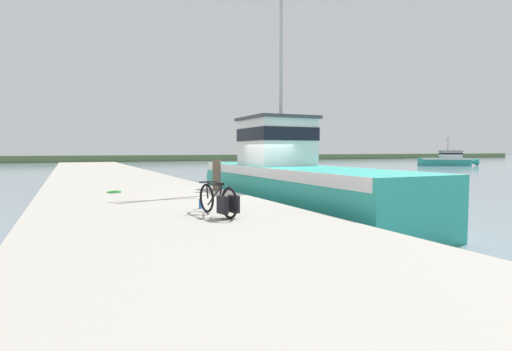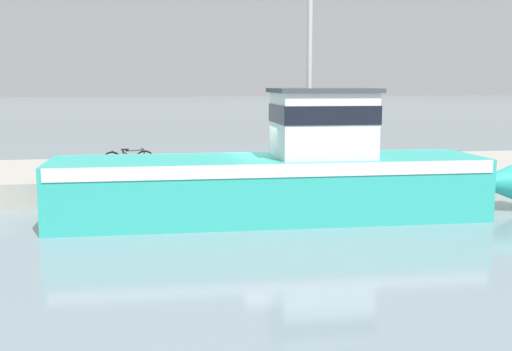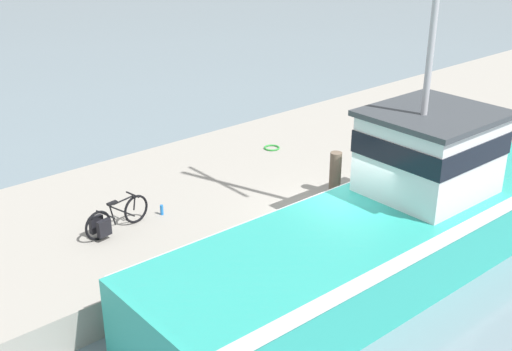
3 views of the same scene
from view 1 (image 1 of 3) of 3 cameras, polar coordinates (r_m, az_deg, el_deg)
ground_plane at (r=14.57m, az=0.20°, el=-5.37°), size 320.00×320.00×0.00m
dock_pier at (r=13.30m, az=-15.74°, el=-4.61°), size 6.29×80.00×0.81m
far_shoreline at (r=91.06m, az=-1.84°, el=2.61°), size 180.00×5.00×1.28m
fishing_boat_main at (r=15.02m, az=4.30°, el=-0.35°), size 3.06×13.93×9.93m
boat_blue_far at (r=63.19m, az=5.74°, el=2.24°), size 2.36×4.89×3.71m
boat_green_anchored at (r=64.42m, az=25.64°, el=2.05°), size 7.87×5.35×4.40m
bicycle_touring at (r=8.90m, az=-5.04°, el=-3.66°), size 0.59×1.74×0.76m
mooring_post at (r=14.51m, az=-5.63°, el=0.00°), size 0.30×0.30×1.12m
hose_coil at (r=14.74m, az=-19.58°, el=-2.21°), size 0.48×0.48×0.05m
water_bottle_by_bike at (r=10.17m, az=-7.95°, el=-4.01°), size 0.08×0.08×0.25m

